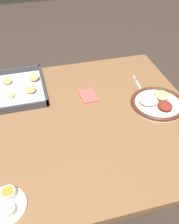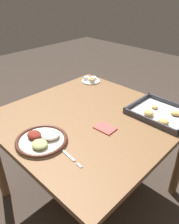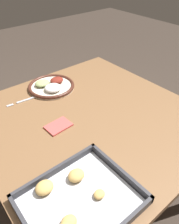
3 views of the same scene
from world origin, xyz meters
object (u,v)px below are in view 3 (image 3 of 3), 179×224
napkin (58,126)px  baking_tray (77,199)px  fork (27,100)px  dinner_plate (51,86)px

napkin → baking_tray: bearing=66.3°
fork → baking_tray: 0.66m
baking_tray → napkin: bearing=-113.7°
dinner_plate → fork: 0.17m
fork → napkin: 0.29m
napkin → fork: bearing=-87.1°
fork → baking_tray: size_ratio=0.54×
baking_tray → napkin: baking_tray is taller
fork → napkin: bearing=98.6°
fork → baking_tray: (0.14, 0.64, 0.01)m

